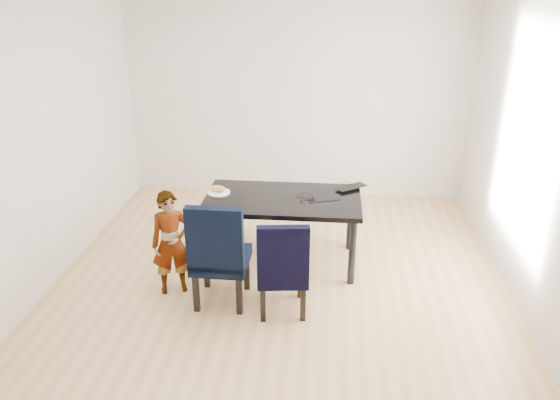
# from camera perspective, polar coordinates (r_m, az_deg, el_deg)

# --- Properties ---
(floor) EXTENTS (4.50, 5.00, 0.01)m
(floor) POSITION_cam_1_polar(r_m,az_deg,el_deg) (5.51, -0.20, -9.03)
(floor) COLOR tan
(floor) RESTS_ON ground
(wall_back) EXTENTS (4.50, 0.01, 2.70)m
(wall_back) POSITION_cam_1_polar(r_m,az_deg,el_deg) (7.33, 1.72, 10.68)
(wall_back) COLOR silver
(wall_back) RESTS_ON ground
(wall_front) EXTENTS (4.50, 0.01, 2.70)m
(wall_front) POSITION_cam_1_polar(r_m,az_deg,el_deg) (2.69, -5.53, -12.78)
(wall_front) COLOR white
(wall_front) RESTS_ON ground
(wall_left) EXTENTS (0.01, 5.00, 2.70)m
(wall_left) POSITION_cam_1_polar(r_m,az_deg,el_deg) (5.60, -23.92, 4.76)
(wall_left) COLOR silver
(wall_left) RESTS_ON ground
(wall_right) EXTENTS (0.01, 5.00, 2.70)m
(wall_right) POSITION_cam_1_polar(r_m,az_deg,el_deg) (5.22, 25.27, 3.28)
(wall_right) COLOR white
(wall_right) RESTS_ON ground
(dining_table) EXTENTS (1.60, 0.90, 0.75)m
(dining_table) POSITION_cam_1_polar(r_m,az_deg,el_deg) (5.76, 0.28, -3.18)
(dining_table) COLOR black
(dining_table) RESTS_ON floor
(chair_left) EXTENTS (0.51, 0.53, 1.05)m
(chair_left) POSITION_cam_1_polar(r_m,az_deg,el_deg) (5.07, -6.20, -5.29)
(chair_left) COLOR black
(chair_left) RESTS_ON floor
(chair_right) EXTENTS (0.50, 0.52, 0.94)m
(chair_right) POSITION_cam_1_polar(r_m,az_deg,el_deg) (4.94, 0.24, -6.74)
(chair_right) COLOR black
(chair_right) RESTS_ON floor
(child) EXTENTS (0.44, 0.37, 1.04)m
(child) POSITION_cam_1_polar(r_m,az_deg,el_deg) (5.29, -11.29, -4.43)
(child) COLOR red
(child) RESTS_ON floor
(plate) EXTENTS (0.32, 0.32, 0.01)m
(plate) POSITION_cam_1_polar(r_m,az_deg,el_deg) (5.75, -6.42, 0.80)
(plate) COLOR white
(plate) RESTS_ON dining_table
(sandwich) EXTENTS (0.17, 0.09, 0.07)m
(sandwich) POSITION_cam_1_polar(r_m,az_deg,el_deg) (5.75, -6.55, 1.22)
(sandwich) COLOR #BA8842
(sandwich) RESTS_ON plate
(laptop) EXTENTS (0.42, 0.39, 0.03)m
(laptop) POSITION_cam_1_polar(r_m,az_deg,el_deg) (5.91, 7.18, 1.45)
(laptop) COLOR black
(laptop) RESTS_ON dining_table
(cable_tangle) EXTENTS (0.19, 0.19, 0.01)m
(cable_tangle) POSITION_cam_1_polar(r_m,az_deg,el_deg) (5.51, 2.92, -0.14)
(cable_tangle) COLOR black
(cable_tangle) RESTS_ON dining_table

